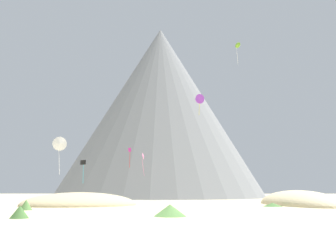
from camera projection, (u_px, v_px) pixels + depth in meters
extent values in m
plane|color=beige|center=(141.00, 219.00, 26.08)|extent=(400.00, 400.00, 0.00)
ellipsoid|color=#C6B284|center=(80.00, 205.00, 48.88)|extent=(19.79, 18.43, 3.54)
ellipsoid|color=beige|center=(297.00, 205.00, 51.70)|extent=(9.10, 23.72, 4.10)
cone|color=#568442|center=(26.00, 205.00, 37.30)|extent=(1.81, 1.81, 1.07)
cone|color=#477238|center=(20.00, 212.00, 26.35)|extent=(1.84, 1.84, 0.94)
cone|color=#477238|center=(273.00, 205.00, 45.58)|extent=(3.09, 3.09, 0.47)
cone|color=#568442|center=(170.00, 210.00, 28.30)|extent=(3.11, 3.11, 0.94)
cone|color=slate|center=(160.00, 110.00, 110.98)|extent=(81.02, 81.02, 53.10)
cone|color=slate|center=(133.00, 144.00, 110.87)|extent=(45.96, 45.96, 32.53)
cone|color=purple|center=(200.00, 99.00, 83.80)|extent=(2.36, 1.41, 2.25)
cylinder|color=yellow|center=(199.00, 109.00, 83.36)|extent=(0.23, 0.31, 2.71)
cone|color=pink|center=(143.00, 156.00, 78.70)|extent=(0.64, 1.41, 1.37)
cylinder|color=pink|center=(143.00, 167.00, 78.26)|extent=(0.56, 0.59, 3.58)
cone|color=#8CD133|center=(237.00, 45.00, 75.73)|extent=(1.21, 1.17, 1.31)
cylinder|color=white|center=(237.00, 56.00, 75.28)|extent=(0.43, 0.42, 3.78)
cube|color=black|center=(83.00, 164.00, 73.07)|extent=(1.36, 1.34, 0.54)
cube|color=black|center=(83.00, 161.00, 73.15)|extent=(1.36, 1.34, 0.54)
cylinder|color=#33BCDB|center=(83.00, 174.00, 72.69)|extent=(0.13, 0.49, 3.79)
cone|color=white|center=(60.00, 144.00, 63.16)|extent=(2.37, 1.53, 2.47)
cylinder|color=white|center=(59.00, 163.00, 62.57)|extent=(0.49, 0.40, 4.17)
cube|color=#D1339E|center=(130.00, 150.00, 74.11)|extent=(0.63, 0.28, 0.84)
cylinder|color=red|center=(130.00, 160.00, 73.75)|extent=(0.09, 0.09, 3.29)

